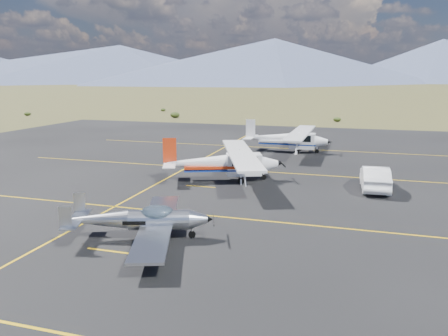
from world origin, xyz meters
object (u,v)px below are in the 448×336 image
at_px(aircraft_low_wing, 143,220).
at_px(sedan, 375,178).
at_px(aircraft_plain, 288,138).
at_px(aircraft_cessna, 223,162).

height_order(aircraft_low_wing, sedan, aircraft_low_wing).
relative_size(aircraft_plain, sedan, 2.53).
xyz_separation_m(aircraft_low_wing, aircraft_plain, (2.66, 23.92, 0.42)).
height_order(aircraft_cessna, aircraft_plain, aircraft_cessna).
relative_size(aircraft_low_wing, aircraft_cessna, 0.73).
distance_m(aircraft_low_wing, aircraft_plain, 24.07).
bearing_deg(aircraft_low_wing, sedan, 30.68).
bearing_deg(aircraft_plain, aircraft_cessna, -100.42).
distance_m(aircraft_low_wing, sedan, 15.43).
relative_size(aircraft_low_wing, aircraft_plain, 0.73).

